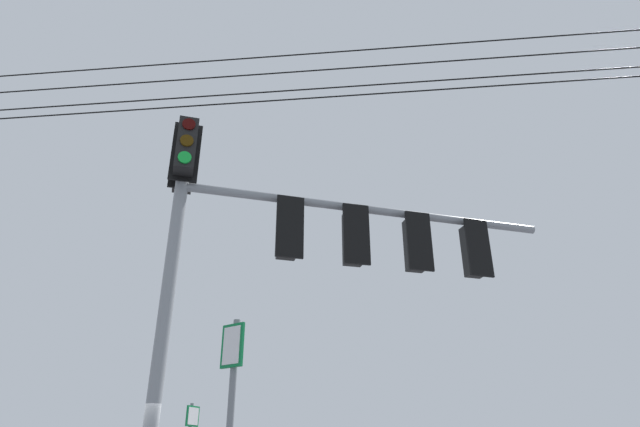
% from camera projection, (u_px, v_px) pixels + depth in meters
% --- Properties ---
extents(signal_mast_assembly, '(1.10, 6.53, 6.77)m').
position_uv_depth(signal_mast_assembly, '(291.00, 242.00, 8.31)').
color(signal_mast_assembly, gray).
rests_on(signal_mast_assembly, ground).
extents(overhead_wire_span, '(9.09, 19.34, 1.30)m').
position_uv_depth(overhead_wire_span, '(250.00, 82.00, 8.98)').
color(overhead_wire_span, black).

